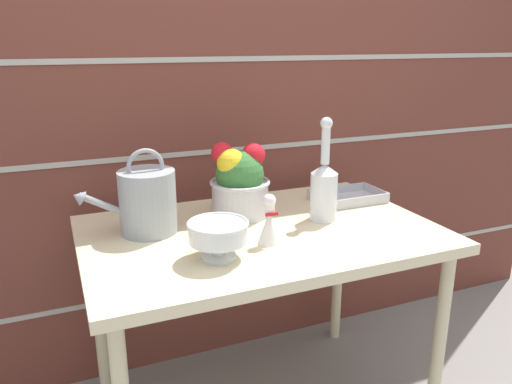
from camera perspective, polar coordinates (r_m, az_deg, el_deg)
name	(u,v)px	position (r m, az deg, el deg)	size (l,w,h in m)	color
brick_wall	(213,105)	(2.04, -4.88, 9.86)	(3.60, 0.08, 2.20)	brown
patio_table	(260,248)	(1.71, 0.50, -6.47)	(1.17, 0.77, 0.74)	beige
watering_can	(147,201)	(1.66, -12.38, -1.00)	(0.33, 0.18, 0.28)	#93999E
crystal_pedestal_bowl	(218,233)	(1.44, -4.36, -4.74)	(0.18, 0.18, 0.11)	silver
flower_planter	(239,182)	(1.78, -1.92, 1.16)	(0.22, 0.22, 0.27)	#BCBCC1
glass_decanter	(323,187)	(1.75, 7.69, 0.59)	(0.09, 0.09, 0.36)	silver
figurine_vase	(269,224)	(1.55, 1.53, -3.62)	(0.07, 0.07, 0.16)	white
wire_tray	(348,198)	(2.00, 10.44, -0.72)	(0.28, 0.17, 0.04)	#B7B7BC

